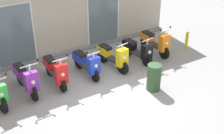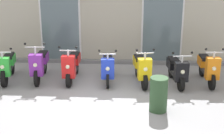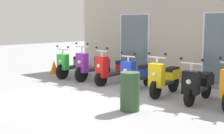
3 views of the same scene
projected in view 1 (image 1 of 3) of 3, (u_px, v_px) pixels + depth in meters
The scene contains 10 objects.
ground_plane at pixel (107, 94), 9.97m from camera, with size 40.00×40.00×0.00m, color #939399.
storefront_facade at pixel (59, 9), 11.59m from camera, with size 9.42×0.50×3.66m.
scooter_purple at pixel (26, 78), 9.79m from camera, with size 0.62×1.65×1.32m.
scooter_red at pixel (56, 71), 10.27m from camera, with size 0.56×1.60×1.24m.
scooter_blue at pixel (87, 63), 10.74m from camera, with size 0.54×1.54×1.16m.
scooter_yellow at pixel (113, 56), 11.16m from camera, with size 0.61×1.57×1.22m.
scooter_black at pixel (138, 50), 11.64m from camera, with size 0.61×1.51×1.16m.
scooter_orange at pixel (155, 42), 12.15m from camera, with size 0.55×1.61×1.24m.
trash_bin at pixel (154, 77), 9.99m from camera, with size 0.44×0.44×0.88m, color #2D4C2D.
curb_bollard at pixel (187, 41), 12.59m from camera, with size 0.12×0.12×0.70m, color yellow.
Camera 1 is at (-4.18, -7.12, 5.65)m, focal length 50.99 mm.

